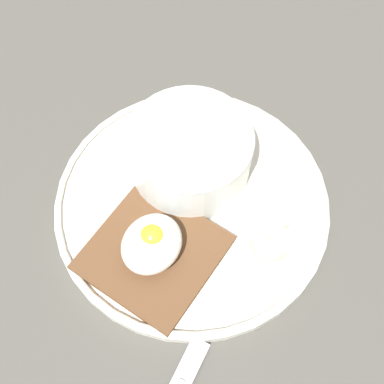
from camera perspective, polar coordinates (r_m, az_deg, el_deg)
ground_plane at (r=51.40cm, az=0.00°, el=-2.14°), size 120.00×120.00×2.00cm
plate at (r=49.80cm, az=0.00°, el=-1.22°), size 25.52×25.52×1.60cm
oatmeal_bowl at (r=48.84cm, az=-0.22°, el=4.09°), size 11.40×11.40×5.91cm
toast_slice at (r=46.83cm, az=-3.90°, el=-6.73°), size 10.85×10.85×1.14cm
poached_egg at (r=44.77cm, az=-4.13°, el=-5.57°), size 5.64×4.89×3.75cm
banana_slice_front at (r=48.78cm, az=8.99°, el=-2.34°), size 4.43×4.45×1.85cm
banana_slice_left at (r=47.62cm, az=8.21°, el=-5.58°), size 4.70×4.69×1.28cm
banana_slice_back at (r=50.14cm, az=10.56°, el=-0.40°), size 3.20×3.30×1.41cm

